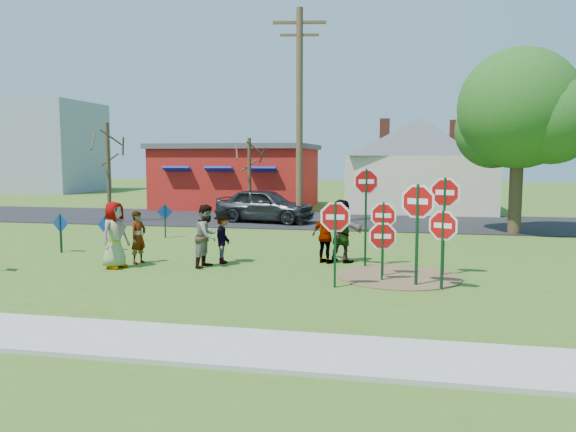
# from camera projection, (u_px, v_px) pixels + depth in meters

# --- Properties ---
(ground) EXTENTS (120.00, 120.00, 0.00)m
(ground) POSITION_uv_depth(u_px,v_px,m) (243.00, 263.00, 16.52)
(ground) COLOR #3A601B
(ground) RESTS_ON ground
(sidewalk) EXTENTS (22.00, 1.80, 0.08)m
(sidewalk) POSITION_uv_depth(u_px,v_px,m) (126.00, 340.00, 9.50)
(sidewalk) COLOR #9E9E99
(sidewalk) RESTS_ON ground
(road) EXTENTS (120.00, 7.50, 0.04)m
(road) POSITION_uv_depth(u_px,v_px,m) (308.00, 220.00, 27.73)
(road) COLOR black
(road) RESTS_ON ground
(dirt_patch) EXTENTS (3.20, 3.20, 0.03)m
(dirt_patch) POSITION_uv_depth(u_px,v_px,m) (399.00, 276.00, 14.65)
(dirt_patch) COLOR brown
(dirt_patch) RESTS_ON ground
(red_building) EXTENTS (9.40, 7.69, 3.90)m
(red_building) POSITION_uv_depth(u_px,v_px,m) (238.00, 176.00, 34.94)
(red_building) COLOR #A31E10
(red_building) RESTS_ON ground
(cream_house) EXTENTS (9.40, 9.40, 6.50)m
(cream_house) POSITION_uv_depth(u_px,v_px,m) (419.00, 160.00, 32.66)
(cream_house) COLOR beige
(cream_house) RESTS_ON ground
(distant_building) EXTENTS (10.00, 8.00, 8.00)m
(distant_building) POSITION_uv_depth(u_px,v_px,m) (38.00, 147.00, 50.90)
(distant_building) COLOR #8C939E
(distant_building) RESTS_ON ground
(stop_sign_a) EXTENTS (1.00, 0.07, 2.20)m
(stop_sign_a) POSITION_uv_depth(u_px,v_px,m) (335.00, 225.00, 13.33)
(stop_sign_a) COLOR #0E341A
(stop_sign_a) RESTS_ON ground
(stop_sign_b) EXTENTS (0.96, 0.26, 2.93)m
(stop_sign_b) POSITION_uv_depth(u_px,v_px,m) (366.00, 192.00, 15.79)
(stop_sign_b) COLOR #0E341A
(stop_sign_b) RESTS_ON ground
(stop_sign_c) EXTENTS (1.08, 0.36, 2.63)m
(stop_sign_c) POSITION_uv_depth(u_px,v_px,m) (418.00, 211.00, 13.48)
(stop_sign_c) COLOR #0E341A
(stop_sign_c) RESTS_ON ground
(stop_sign_d) EXTENTS (1.05, 0.21, 2.74)m
(stop_sign_d) POSITION_uv_depth(u_px,v_px,m) (445.00, 201.00, 14.63)
(stop_sign_d) COLOR #0E341A
(stop_sign_d) RESTS_ON ground
(stop_sign_e) EXTENTS (0.96, 0.09, 1.62)m
(stop_sign_e) POSITION_uv_depth(u_px,v_px,m) (382.00, 240.00, 14.08)
(stop_sign_e) COLOR #0E341A
(stop_sign_e) RESTS_ON ground
(stop_sign_f) EXTENTS (0.89, 0.42, 2.01)m
(stop_sign_f) POSITION_uv_depth(u_px,v_px,m) (443.00, 231.00, 13.13)
(stop_sign_f) COLOR #0E341A
(stop_sign_f) RESTS_ON ground
(stop_sign_g) EXTENTS (0.92, 0.17, 2.08)m
(stop_sign_g) POSITION_uv_depth(u_px,v_px,m) (383.00, 222.00, 14.59)
(stop_sign_g) COLOR #0E341A
(stop_sign_g) RESTS_ON ground
(blue_diamond_b) EXTENTS (0.63, 0.13, 1.28)m
(blue_diamond_b) POSITION_uv_depth(u_px,v_px,m) (60.00, 229.00, 18.34)
(blue_diamond_b) COLOR #0E341A
(blue_diamond_b) RESTS_ON ground
(blue_diamond_c) EXTENTS (0.66, 0.13, 1.20)m
(blue_diamond_c) POSITION_uv_depth(u_px,v_px,m) (106.00, 229.00, 18.69)
(blue_diamond_c) COLOR #0E341A
(blue_diamond_c) RESTS_ON ground
(blue_diamond_d) EXTENTS (0.58, 0.20, 1.32)m
(blue_diamond_d) POSITION_uv_depth(u_px,v_px,m) (165.00, 217.00, 21.70)
(blue_diamond_d) COLOR #0E341A
(blue_diamond_d) RESTS_ON ground
(person_a) EXTENTS (0.81, 1.04, 1.88)m
(person_a) POSITION_uv_depth(u_px,v_px,m) (115.00, 235.00, 15.74)
(person_a) COLOR #435584
(person_a) RESTS_ON ground
(person_b) EXTENTS (0.52, 0.65, 1.55)m
(person_b) POSITION_uv_depth(u_px,v_px,m) (138.00, 237.00, 16.46)
(person_b) COLOR #266A5F
(person_b) RESTS_ON ground
(person_c) EXTENTS (0.79, 0.96, 1.78)m
(person_c) POSITION_uv_depth(u_px,v_px,m) (207.00, 236.00, 15.92)
(person_c) COLOR #915942
(person_c) RESTS_ON ground
(person_d) EXTENTS (0.67, 1.05, 1.54)m
(person_d) POSITION_uv_depth(u_px,v_px,m) (224.00, 237.00, 16.47)
(person_d) COLOR #303035
(person_d) RESTS_ON ground
(person_e) EXTENTS (1.02, 0.79, 1.62)m
(person_e) POSITION_uv_depth(u_px,v_px,m) (326.00, 236.00, 16.47)
(person_e) COLOR #523562
(person_e) RESTS_ON ground
(person_f) EXTENTS (1.80, 1.33, 1.89)m
(person_f) POSITION_uv_depth(u_px,v_px,m) (341.00, 231.00, 16.66)
(person_f) COLOR #1C4D33
(person_f) RESTS_ON ground
(suv) EXTENTS (4.97, 2.70, 1.60)m
(suv) POSITION_uv_depth(u_px,v_px,m) (265.00, 205.00, 26.67)
(suv) COLOR #2B2B2F
(suv) RESTS_ON road
(utility_pole) EXTENTS (2.36, 0.51, 9.69)m
(utility_pole) POSITION_uv_depth(u_px,v_px,m) (299.00, 113.00, 25.19)
(utility_pole) COLOR #4C3823
(utility_pole) RESTS_ON ground
(leafy_tree) EXTENTS (5.22, 4.76, 7.42)m
(leafy_tree) POSITION_uv_depth(u_px,v_px,m) (522.00, 115.00, 22.13)
(leafy_tree) COLOR #382819
(leafy_tree) RESTS_ON ground
(bare_tree_west) EXTENTS (1.80, 1.80, 4.73)m
(bare_tree_west) POSITION_uv_depth(u_px,v_px,m) (108.00, 158.00, 26.27)
(bare_tree_west) COLOR #382819
(bare_tree_west) RESTS_ON ground
(bare_tree_east) EXTENTS (1.80, 1.80, 4.10)m
(bare_tree_east) POSITION_uv_depth(u_px,v_px,m) (249.00, 166.00, 28.92)
(bare_tree_east) COLOR #382819
(bare_tree_east) RESTS_ON ground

